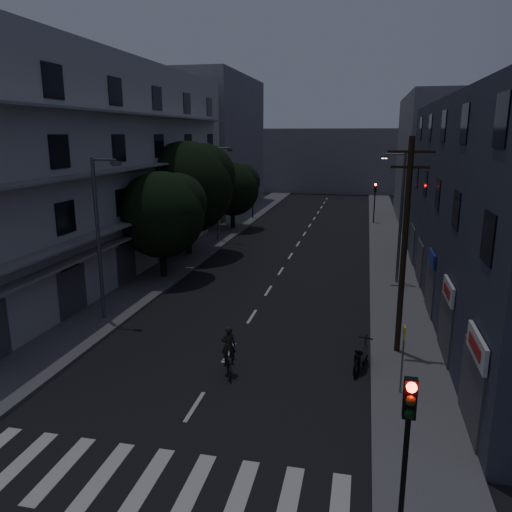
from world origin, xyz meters
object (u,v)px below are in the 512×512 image
at_px(traffic_signal_near, 408,429).
at_px(cyclist, 229,358).
at_px(motorcycle, 361,358).
at_px(utility_pole, 404,244).
at_px(bus_stop_sign, 403,347).

relative_size(traffic_signal_near, cyclist, 2.04).
bearing_deg(motorcycle, cyclist, -149.30).
height_order(utility_pole, motorcycle, utility_pole).
relative_size(bus_stop_sign, cyclist, 1.25).
height_order(bus_stop_sign, cyclist, bus_stop_sign).
height_order(traffic_signal_near, bus_stop_sign, traffic_signal_near).
distance_m(traffic_signal_near, motorcycle, 9.36).
bearing_deg(traffic_signal_near, bus_stop_sign, 86.37).
distance_m(bus_stop_sign, motorcycle, 2.69).
relative_size(traffic_signal_near, bus_stop_sign, 1.62).
height_order(traffic_signal_near, utility_pole, utility_pole).
bearing_deg(bus_stop_sign, utility_pole, 88.75).
bearing_deg(cyclist, traffic_signal_near, -70.63).
distance_m(utility_pole, bus_stop_sign, 4.72).
xyz_separation_m(bus_stop_sign, motorcycle, (-1.43, 1.81, -1.38)).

